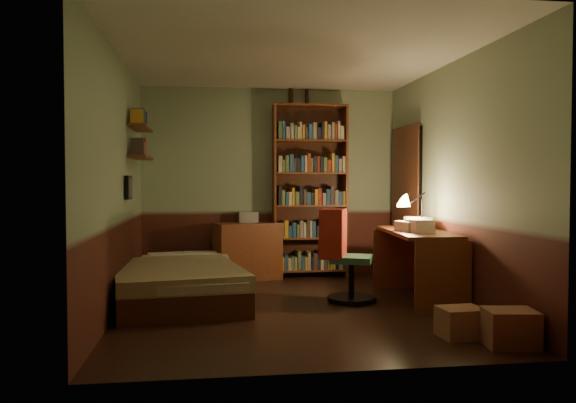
{
  "coord_description": "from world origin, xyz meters",
  "views": [
    {
      "loc": [
        -0.84,
        -5.74,
        1.31
      ],
      "look_at": [
        0.0,
        0.25,
        1.1
      ],
      "focal_mm": 35.0,
      "sensor_mm": 36.0,
      "label": 1
    }
  ],
  "objects": [
    {
      "name": "bottle_right",
      "position": [
        0.5,
        1.96,
        2.47
      ],
      "size": [
        0.07,
        0.07,
        0.22
      ],
      "primitive_type": "cylinder",
      "rotation": [
        0.0,
        0.0,
        -0.32
      ],
      "color": "black",
      "rests_on": "bookshelf"
    },
    {
      "name": "mini_stereo",
      "position": [
        -0.33,
        1.89,
        0.83
      ],
      "size": [
        0.29,
        0.23,
        0.14
      ],
      "primitive_type": "cube",
      "rotation": [
        0.0,
        0.0,
        0.12
      ],
      "color": "#B2B2B7",
      "rests_on": "dresser"
    },
    {
      "name": "dresser",
      "position": [
        -0.34,
        1.76,
        0.38
      ],
      "size": [
        0.95,
        0.66,
        0.76
      ],
      "primitive_type": "cube",
      "rotation": [
        0.0,
        0.0,
        0.29
      ],
      "color": "brown",
      "rests_on": "ground"
    },
    {
      "name": "cardboard_box_b",
      "position": [
        1.26,
        -1.3,
        0.13
      ],
      "size": [
        0.37,
        0.32,
        0.25
      ],
      "primitive_type": "cube",
      "rotation": [
        0.0,
        0.0,
        0.07
      ],
      "color": "#976B4C",
      "rests_on": "ground"
    },
    {
      "name": "wall_front",
      "position": [
        0.0,
        -2.01,
        1.3
      ],
      "size": [
        3.5,
        0.02,
        2.6
      ],
      "primitive_type": "cube",
      "color": "gray",
      "rests_on": "ground"
    },
    {
      "name": "desk",
      "position": [
        1.44,
        0.2,
        0.39
      ],
      "size": [
        0.71,
        1.48,
        0.77
      ],
      "primitive_type": "cube",
      "rotation": [
        0.0,
        0.0,
        -0.08
      ],
      "color": "brown",
      "rests_on": "ground"
    },
    {
      "name": "cardboard_box_a",
      "position": [
        1.53,
        -1.6,
        0.15
      ],
      "size": [
        0.43,
        0.37,
        0.29
      ],
      "primitive_type": "cube",
      "rotation": [
        0.0,
        0.0,
        -0.15
      ],
      "color": "#976B4C",
      "rests_on": "ground"
    },
    {
      "name": "wall_shelf_upper",
      "position": [
        -1.64,
        1.1,
        1.95
      ],
      "size": [
        0.2,
        0.9,
        0.03
      ],
      "primitive_type": "cube",
      "color": "brown",
      "rests_on": "wall_left"
    },
    {
      "name": "wall_left",
      "position": [
        -1.76,
        0.0,
        1.3
      ],
      "size": [
        0.02,
        4.0,
        2.6
      ],
      "primitive_type": "cube",
      "color": "gray",
      "rests_on": "ground"
    },
    {
      "name": "office_chair",
      "position": [
        0.69,
        0.21,
        0.46
      ],
      "size": [
        0.57,
        0.54,
        0.91
      ],
      "primitive_type": "cube",
      "rotation": [
        0.0,
        0.0,
        -0.36
      ],
      "color": "#336546",
      "rests_on": "ground"
    },
    {
      "name": "desk_lamp",
      "position": [
        1.55,
        0.33,
        1.03
      ],
      "size": [
        0.2,
        0.2,
        0.52
      ],
      "primitive_type": "cone",
      "rotation": [
        0.0,
        0.0,
        0.34
      ],
      "color": "black",
      "rests_on": "desk"
    },
    {
      "name": "doorway",
      "position": [
        1.72,
        1.3,
        1.0
      ],
      "size": [
        0.06,
        0.9,
        2.0
      ],
      "primitive_type": "cube",
      "color": "black",
      "rests_on": "ground"
    },
    {
      "name": "door_trim",
      "position": [
        1.69,
        1.3,
        1.0
      ],
      "size": [
        0.02,
        0.98,
        2.08
      ],
      "primitive_type": "cube",
      "color": "#3D1E12",
      "rests_on": "ground"
    },
    {
      "name": "wall_right",
      "position": [
        1.76,
        0.0,
        1.3
      ],
      "size": [
        0.02,
        4.0,
        2.6
      ],
      "primitive_type": "cube",
      "color": "gray",
      "rests_on": "ground"
    },
    {
      "name": "floor",
      "position": [
        0.0,
        0.0,
        -0.01
      ],
      "size": [
        3.5,
        4.0,
        0.02
      ],
      "primitive_type": "cube",
      "color": "black",
      "rests_on": "ground"
    },
    {
      "name": "ceiling",
      "position": [
        0.0,
        0.0,
        2.61
      ],
      "size": [
        3.5,
        4.0,
        0.02
      ],
      "primitive_type": "cube",
      "color": "silver",
      "rests_on": "wall_back"
    },
    {
      "name": "wall_shelf_lower",
      "position": [
        -1.64,
        1.1,
        1.6
      ],
      "size": [
        0.2,
        0.9,
        0.03
      ],
      "primitive_type": "cube",
      "color": "brown",
      "rests_on": "wall_left"
    },
    {
      "name": "framed_picture",
      "position": [
        -1.72,
        0.6,
        1.25
      ],
      "size": [
        0.04,
        0.32,
        0.26
      ],
      "primitive_type": "cube",
      "color": "black",
      "rests_on": "wall_left"
    },
    {
      "name": "red_jacket",
      "position": [
        0.72,
        0.24,
        1.18
      ],
      "size": [
        0.41,
        0.51,
        0.53
      ],
      "primitive_type": "cube",
      "rotation": [
        0.0,
        0.0,
        -0.43
      ],
      "color": "#AC281E",
      "rests_on": "office_chair"
    },
    {
      "name": "wall_back",
      "position": [
        0.0,
        2.01,
        1.3
      ],
      "size": [
        3.5,
        0.02,
        2.6
      ],
      "primitive_type": "cube",
      "color": "gray",
      "rests_on": "ground"
    },
    {
      "name": "bookshelf",
      "position": [
        0.53,
        1.85,
        1.18
      ],
      "size": [
        1.02,
        0.34,
        2.37
      ],
      "primitive_type": "cube",
      "rotation": [
        0.0,
        0.0,
        -0.02
      ],
      "color": "brown",
      "rests_on": "ground"
    },
    {
      "name": "bottle_left",
      "position": [
        0.28,
        1.96,
        2.48
      ],
      "size": [
        0.08,
        0.08,
        0.24
      ],
      "primitive_type": "cylinder",
      "rotation": [
        0.0,
        0.0,
        -0.37
      ],
      "color": "black",
      "rests_on": "bookshelf"
    },
    {
      "name": "bed",
      "position": [
        -1.19,
        0.62,
        0.34
      ],
      "size": [
        1.51,
        2.45,
        0.69
      ],
      "primitive_type": "cube",
      "rotation": [
        0.0,
        0.0,
        0.12
      ],
      "color": "olive",
      "rests_on": "ground"
    },
    {
      "name": "paper_stack",
      "position": [
        1.32,
        0.16,
        0.83
      ],
      "size": [
        0.27,
        0.31,
        0.11
      ],
      "primitive_type": "cube",
      "rotation": [
        0.0,
        0.0,
        0.29
      ],
      "color": "silver",
      "rests_on": "desk"
    }
  ]
}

